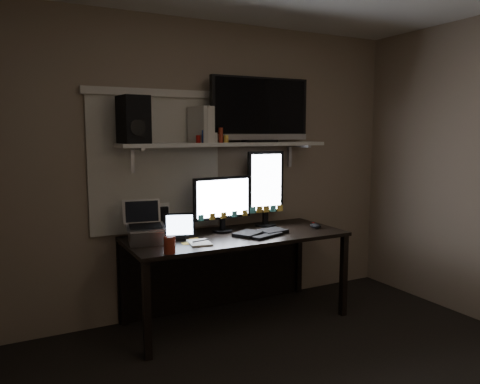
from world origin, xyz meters
TOP-DOWN VIEW (x-y plane):
  - back_wall at (0.00, 1.80)m, footprint 3.60×0.00m
  - window_blinds at (-0.55, 1.79)m, footprint 1.10×0.02m
  - desk at (0.00, 1.55)m, footprint 1.80×0.75m
  - wall_shelf at (0.00, 1.62)m, footprint 1.80×0.35m
  - monitor_landscape at (-0.05, 1.58)m, footprint 0.55×0.12m
  - monitor_portrait at (0.40, 1.63)m, footprint 0.34×0.09m
  - keyboard at (0.18, 1.34)m, footprint 0.50×0.32m
  - mouse at (0.74, 1.34)m, footprint 0.08×0.12m
  - notepad at (-0.39, 1.27)m, footprint 0.19×0.24m
  - tablet at (-0.48, 1.46)m, footprint 0.26×0.17m
  - file_sorter at (-0.59, 1.72)m, footprint 0.20×0.09m
  - laptop at (-0.75, 1.45)m, footprint 0.32×0.27m
  - cup at (-0.68, 1.10)m, footprint 0.09×0.09m
  - sticky_notes at (-0.48, 1.34)m, footprint 0.32×0.23m
  - tv at (0.34, 1.63)m, footprint 0.93×0.18m
  - game_console at (-0.21, 1.64)m, footprint 0.15×0.26m
  - speaker at (-0.78, 1.60)m, footprint 0.22×0.26m
  - bottles at (-0.14, 1.58)m, footprint 0.23×0.10m

SIDE VIEW (x-z plane):
  - desk at x=0.00m, z-range 0.19..0.92m
  - sticky_notes at x=-0.48m, z-range 0.73..0.73m
  - notepad at x=-0.39m, z-range 0.73..0.74m
  - keyboard at x=0.18m, z-range 0.73..0.76m
  - mouse at x=0.74m, z-range 0.73..0.77m
  - cup at x=-0.68m, z-range 0.73..0.85m
  - tablet at x=-0.48m, z-range 0.73..0.94m
  - file_sorter at x=-0.59m, z-range 0.73..0.98m
  - laptop at x=-0.75m, z-range 0.73..1.05m
  - monitor_landscape at x=-0.05m, z-range 0.73..1.21m
  - monitor_portrait at x=0.40m, z-range 0.73..1.41m
  - back_wall at x=0.00m, z-range -0.55..3.05m
  - window_blinds at x=-0.55m, z-range 0.75..1.85m
  - wall_shelf at x=0.00m, z-range 1.45..1.48m
  - bottles at x=-0.14m, z-range 1.48..1.63m
  - game_console at x=-0.21m, z-range 1.48..1.77m
  - speaker at x=-0.78m, z-range 1.48..1.84m
  - tv at x=0.34m, z-range 1.48..2.03m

